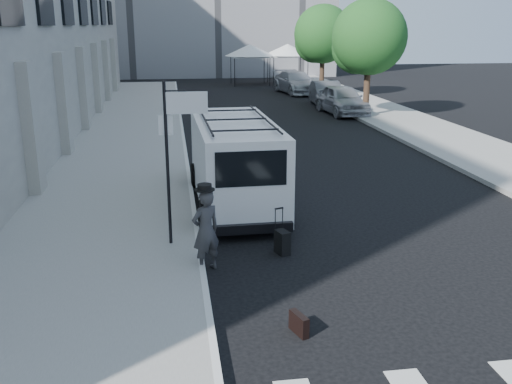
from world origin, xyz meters
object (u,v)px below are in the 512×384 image
object	(u,v)px
businessman	(206,231)
briefcase	(299,324)
parked_car_b	(327,94)
parked_car_c	(296,82)
suitcase	(282,242)
cargo_van	(234,161)
parked_car_a	(342,99)

from	to	relation	value
businessman	briefcase	xyz separation A→B (m)	(1.29, -2.69, -0.66)
businessman	parked_car_b	size ratio (longest dim) A/B	0.38
parked_car_c	businessman	bearing A→B (deg)	-113.64
businessman	parked_car_b	world-z (taller)	businessman
businessman	suitcase	xyz separation A→B (m)	(1.66, 0.59, -0.57)
businessman	parked_car_c	xyz separation A→B (m)	(8.34, 29.56, -0.06)
cargo_van	parked_car_b	distance (m)	19.98
suitcase	businessman	bearing A→B (deg)	-179.22
businessman	parked_car_c	world-z (taller)	businessman
briefcase	suitcase	bearing A→B (deg)	64.70
businessman	suitcase	distance (m)	1.86
parked_car_b	parked_car_c	xyz separation A→B (m)	(-0.36, 6.77, 0.04)
cargo_van	parked_car_c	distance (m)	26.26
parked_car_c	suitcase	bearing A→B (deg)	-110.86
cargo_van	parked_car_c	bearing A→B (deg)	72.86
businessman	briefcase	world-z (taller)	businessman
parked_car_a	parked_car_b	distance (m)	3.19
briefcase	parked_car_c	bearing A→B (deg)	58.82
suitcase	parked_car_c	xyz separation A→B (m)	(6.67, 28.97, 0.50)
cargo_van	parked_car_a	bearing A→B (deg)	62.36
businessman	cargo_van	bearing A→B (deg)	-132.27
suitcase	parked_car_a	world-z (taller)	parked_car_a
parked_car_a	cargo_van	bearing A→B (deg)	-120.07
briefcase	suitcase	world-z (taller)	suitcase
suitcase	parked_car_a	distance (m)	20.28
parked_car_b	briefcase	bearing A→B (deg)	-100.88
parked_car_b	parked_car_a	bearing A→B (deg)	-84.67
parked_car_a	parked_car_c	distance (m)	9.97
cargo_van	parked_car_a	xyz separation A→B (m)	(7.64, 15.26, -0.39)
suitcase	cargo_van	bearing A→B (deg)	80.33
suitcase	cargo_van	world-z (taller)	cargo_van
businessman	parked_car_a	size ratio (longest dim) A/B	0.36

